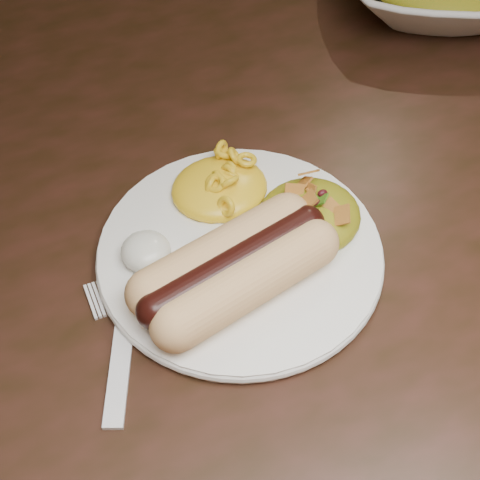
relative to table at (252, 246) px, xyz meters
name	(u,v)px	position (x,y,z in m)	size (l,w,h in m)	color
floor	(247,471)	(0.00, 0.00, -0.66)	(4.00, 4.00, 0.00)	#412919
table	(252,246)	(0.00, 0.00, 0.00)	(1.60, 0.90, 0.75)	#371A14
plate	(240,252)	(-0.05, -0.07, 0.10)	(0.24, 0.24, 0.01)	white
hotdog	(235,267)	(-0.06, -0.11, 0.13)	(0.15, 0.10, 0.04)	#EFC271
mac_and_cheese	(219,178)	(-0.04, -0.01, 0.12)	(0.09, 0.08, 0.03)	yellow
sour_cream	(145,248)	(-0.12, -0.05, 0.12)	(0.04, 0.04, 0.03)	silver
taco_salad	(311,209)	(0.02, -0.07, 0.12)	(0.09, 0.08, 0.04)	orange
fork	(120,366)	(-0.17, -0.13, 0.09)	(0.02, 0.14, 0.00)	white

